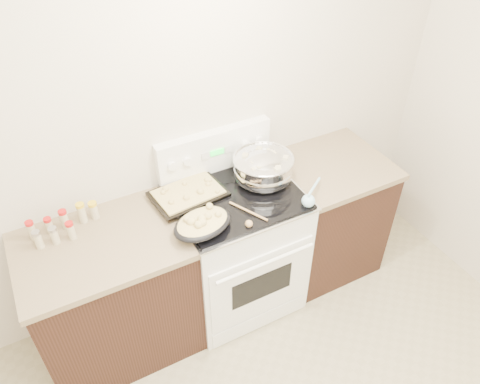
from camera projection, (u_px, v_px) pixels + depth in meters
room_shell at (364, 317)px, 1.24m from camera, size 4.10×3.60×2.75m
counter_left at (115, 295)px, 2.84m from camera, size 0.93×0.67×0.92m
counter_right at (325, 215)px, 3.40m from camera, size 0.73×0.67×0.92m
kitchen_range at (236, 246)px, 3.11m from camera, size 0.78×0.73×1.22m
mixing_bowl at (263, 169)px, 2.88m from camera, size 0.46×0.46×0.22m
roasting_pan at (202, 223)px, 2.56m from camera, size 0.39×0.31×0.11m
baking_sheet at (189, 193)px, 2.80m from camera, size 0.45×0.34×0.06m
wooden_spoon at (249, 219)px, 2.64m from camera, size 0.14×0.24×0.04m
blue_ladle at (309, 199)px, 2.74m from camera, size 0.23×0.20×0.10m
spice_jars at (63, 224)px, 2.57m from camera, size 0.39×0.15×0.13m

